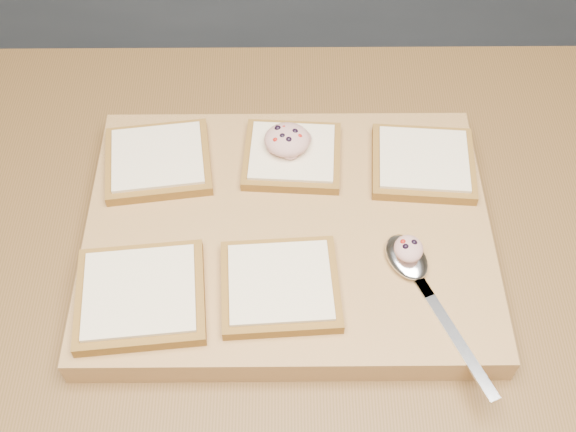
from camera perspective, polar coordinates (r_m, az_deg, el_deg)
name	(u,v)px	position (r m, az deg, el deg)	size (l,w,h in m)	color
island_counter	(385,432)	(1.21, 7.65, -16.55)	(2.00, 0.80, 0.90)	slate
cutting_board	(288,233)	(0.81, 0.00, -1.39)	(0.45, 0.34, 0.04)	tan
bread_far_left	(158,160)	(0.86, -10.23, 4.37)	(0.13, 0.13, 0.02)	brown
bread_far_center	(292,155)	(0.85, 0.33, 4.82)	(0.12, 0.11, 0.02)	brown
bread_far_right	(423,163)	(0.86, 10.63, 4.17)	(0.13, 0.12, 0.02)	brown
bread_near_left	(141,295)	(0.76, -11.58, -6.15)	(0.14, 0.13, 0.02)	brown
bread_near_center	(280,285)	(0.75, -0.62, -5.50)	(0.13, 0.12, 0.02)	brown
tuna_salad_dollop	(287,139)	(0.84, -0.07, 6.07)	(0.05, 0.05, 0.03)	tan
spoon	(413,268)	(0.77, 9.88, -4.08)	(0.10, 0.20, 0.01)	silver
spoon_salad	(408,249)	(0.76, 9.50, -2.55)	(0.03, 0.03, 0.02)	tan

